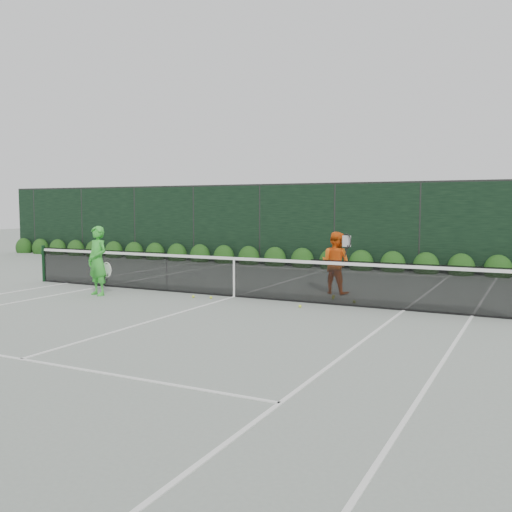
% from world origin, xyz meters
% --- Properties ---
extents(ground, '(80.00, 80.00, 0.00)m').
position_xyz_m(ground, '(0.00, 0.00, 0.00)').
color(ground, gray).
rests_on(ground, ground).
extents(tennis_net, '(12.90, 0.10, 1.07)m').
position_xyz_m(tennis_net, '(-0.02, 0.00, 0.53)').
color(tennis_net, black).
rests_on(tennis_net, ground).
extents(player_woman, '(0.71, 0.55, 1.72)m').
position_xyz_m(player_woman, '(-3.17, -1.28, 0.86)').
color(player_woman, green).
rests_on(player_woman, ground).
extents(player_man, '(0.92, 0.73, 1.57)m').
position_xyz_m(player_man, '(2.05, 1.59, 0.79)').
color(player_man, orange).
rests_on(player_man, ground).
extents(court_lines, '(11.03, 23.83, 0.01)m').
position_xyz_m(court_lines, '(0.00, 0.00, 0.01)').
color(court_lines, white).
rests_on(court_lines, ground).
extents(windscreen_fence, '(32.00, 21.07, 3.06)m').
position_xyz_m(windscreen_fence, '(0.00, -2.71, 1.51)').
color(windscreen_fence, black).
rests_on(windscreen_fence, ground).
extents(hedge_row, '(31.66, 0.65, 0.94)m').
position_xyz_m(hedge_row, '(-0.00, 7.15, 0.23)').
color(hedge_row, '#113A0F').
rests_on(hedge_row, ground).
extents(tennis_balls, '(3.78, 1.71, 0.07)m').
position_xyz_m(tennis_balls, '(1.37, 0.06, 0.03)').
color(tennis_balls, '#CDE232').
rests_on(tennis_balls, ground).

